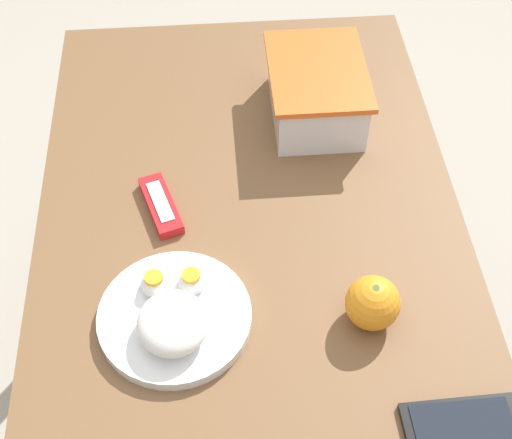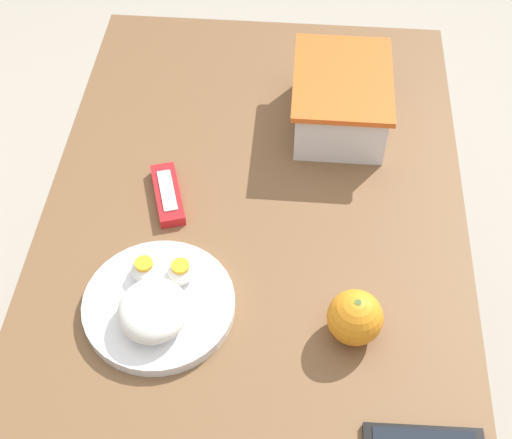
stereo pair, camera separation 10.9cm
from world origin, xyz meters
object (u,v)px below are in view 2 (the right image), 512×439
Objects in this scene: orange_fruit at (355,318)px; candy_bar at (168,194)px; rice_plate at (157,304)px; food_container at (340,102)px.

orange_fruit is 0.60× the size of candy_bar.
candy_bar is (-0.22, -0.02, -0.01)m from rice_plate.
food_container is at bearing 148.91° from rice_plate.
orange_fruit is at bearing 87.79° from rice_plate.
rice_plate reaches higher than candy_bar.
food_container is 0.34m from candy_bar.
candy_bar is at bearing -53.31° from food_container.
orange_fruit reaches higher than candy_bar.
food_container reaches higher than orange_fruit.
food_container is 0.43m from orange_fruit.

